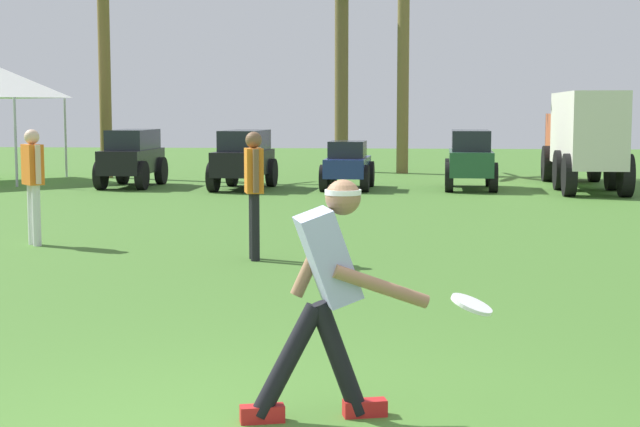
{
  "coord_description": "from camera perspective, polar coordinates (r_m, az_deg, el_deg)",
  "views": [
    {
      "loc": [
        0.87,
        -5.08,
        1.84
      ],
      "look_at": [
        0.1,
        3.62,
        0.9
      ],
      "focal_mm": 55.0,
      "sensor_mm": 36.0,
      "label": 1
    }
  ],
  "objects": [
    {
      "name": "parked_car_slot_d",
      "position": [
        22.62,
        8.75,
        3.24
      ],
      "size": [
        1.22,
        2.43,
        1.34
      ],
      "color": "#235133",
      "rests_on": "ground_plane"
    },
    {
      "name": "box_truck",
      "position": [
        23.4,
        15.07,
        4.45
      ],
      "size": [
        1.57,
        5.94,
        2.2
      ],
      "color": "#CC4C19",
      "rests_on": "ground_plane"
    },
    {
      "name": "palm_tree_far_left",
      "position": [
        26.74,
        -12.52,
        9.67
      ],
      "size": [
        3.28,
        3.2,
        5.71
      ],
      "color": "brown",
      "rests_on": "ground_plane"
    },
    {
      "name": "palm_tree_right_of_centre",
      "position": [
        28.03,
        4.89,
        11.31
      ],
      "size": [
        3.33,
        3.57,
        7.42
      ],
      "color": "brown",
      "rests_on": "ground_plane"
    },
    {
      "name": "parked_car_slot_c",
      "position": [
        22.34,
        1.63,
        2.87
      ],
      "size": [
        1.16,
        2.23,
        1.1
      ],
      "color": "navy",
      "rests_on": "ground_plane"
    },
    {
      "name": "frisbee_thrower",
      "position": [
        5.77,
        0.41,
        -4.23
      ],
      "size": [
        1.12,
        0.47,
        1.43
      ],
      "color": "black",
      "rests_on": "ground_plane"
    },
    {
      "name": "teammate_midfield",
      "position": [
        13.68,
        -16.36,
        2.13
      ],
      "size": [
        0.38,
        0.42,
        1.56
      ],
      "color": "silver",
      "rests_on": "ground_plane"
    },
    {
      "name": "palm_tree_left_of_centre",
      "position": [
        28.7,
        1.23,
        9.31
      ],
      "size": [
        3.34,
        3.75,
        5.8
      ],
      "color": "brown",
      "rests_on": "ground_plane"
    },
    {
      "name": "parked_car_slot_a",
      "position": [
        23.46,
        -10.87,
        3.3
      ],
      "size": [
        1.17,
        2.41,
        1.34
      ],
      "color": "black",
      "rests_on": "ground_plane"
    },
    {
      "name": "frisbee_in_flight",
      "position": [
        5.81,
        8.82,
        -5.25
      ],
      "size": [
        0.3,
        0.31,
        0.11
      ],
      "color": "white"
    },
    {
      "name": "parked_car_slot_b",
      "position": [
        22.43,
        -4.46,
        3.27
      ],
      "size": [
        1.3,
        2.46,
        1.34
      ],
      "color": "black",
      "rests_on": "ground_plane"
    },
    {
      "name": "teammate_near_sideline",
      "position": [
        11.87,
        -3.86,
        1.79
      ],
      "size": [
        0.28,
        0.49,
        1.56
      ],
      "color": "black",
      "rests_on": "ground_plane"
    }
  ]
}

